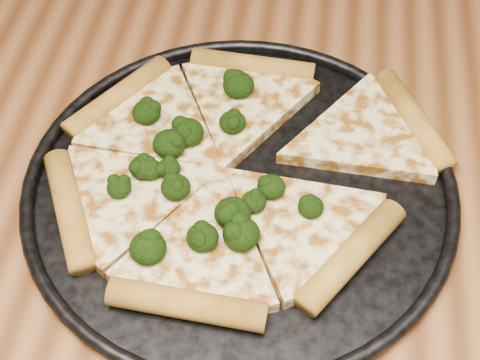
# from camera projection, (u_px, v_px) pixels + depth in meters

# --- Properties ---
(dining_table) EXTENTS (1.20, 0.90, 0.75)m
(dining_table) POSITION_uv_depth(u_px,v_px,m) (275.00, 350.00, 0.63)
(dining_table) COLOR brown
(dining_table) RESTS_ON ground
(pizza_pan) EXTENTS (0.38, 0.38, 0.02)m
(pizza_pan) POSITION_uv_depth(u_px,v_px,m) (240.00, 186.00, 0.62)
(pizza_pan) COLOR black
(pizza_pan) RESTS_ON dining_table
(pizza) EXTENTS (0.36, 0.30, 0.02)m
(pizza) POSITION_uv_depth(u_px,v_px,m) (233.00, 167.00, 0.63)
(pizza) COLOR #E7D88D
(pizza) RESTS_ON pizza_pan
(broccoli_florets) EXTENTS (0.18, 0.22, 0.02)m
(broccoli_florets) POSITION_uv_depth(u_px,v_px,m) (200.00, 173.00, 0.61)
(broccoli_florets) COLOR black
(broccoli_florets) RESTS_ON pizza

